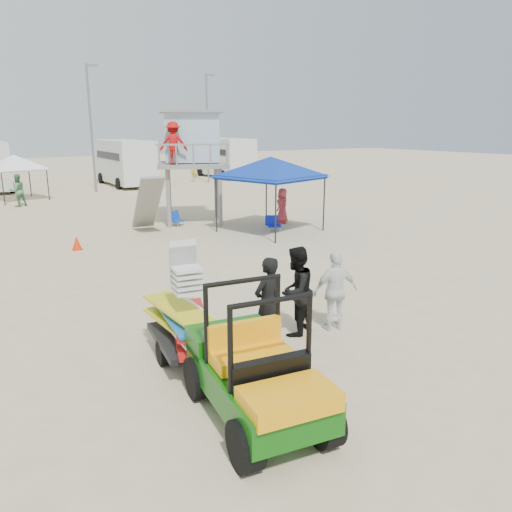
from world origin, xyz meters
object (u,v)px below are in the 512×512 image
man_left (268,303)px  surf_trailer (189,319)px  utility_cart (256,362)px  lifeguard_tower (189,142)px  canopy_blue (271,160)px

man_left → surf_trailer: bearing=-24.8°
surf_trailer → utility_cart: bearing=-90.2°
utility_cart → lifeguard_tower: lifeguard_tower is taller
surf_trailer → canopy_blue: bearing=49.4°
surf_trailer → canopy_blue: (7.74, 9.03, 2.09)m
utility_cart → surf_trailer: size_ratio=1.20×
surf_trailer → man_left: bearing=-11.2°
man_left → lifeguard_tower: size_ratio=0.38×
man_left → lifeguard_tower: 13.91m
surf_trailer → man_left: (1.51, -0.30, 0.10)m
utility_cart → canopy_blue: canopy_blue is taller
surf_trailer → canopy_blue: canopy_blue is taller
lifeguard_tower → canopy_blue: size_ratio=1.17×
man_left → lifeguard_tower: (4.32, 12.95, 2.65)m
surf_trailer → man_left: surf_trailer is taller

